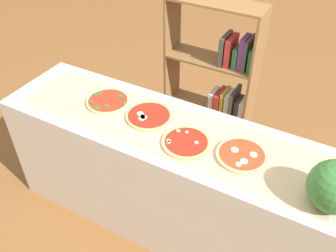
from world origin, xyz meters
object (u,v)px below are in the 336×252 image
at_px(pizza_spinach_0, 108,101).
at_px(bookshelf, 219,89).
at_px(pizza_mozzarella_3, 242,155).
at_px(watermelon, 335,187).
at_px(pizza_mushroom_2, 186,142).
at_px(pizza_mozzarella_1, 149,116).

distance_m(pizza_spinach_0, bookshelf, 1.02).
bearing_deg(bookshelf, pizza_mozzarella_3, -61.63).
xyz_separation_m(pizza_spinach_0, watermelon, (1.50, -0.19, 0.12)).
xyz_separation_m(pizza_mushroom_2, watermelon, (0.83, -0.07, 0.12)).
height_order(pizza_spinach_0, bookshelf, bookshelf).
height_order(pizza_spinach_0, pizza_mozzarella_3, pizza_mozzarella_3).
relative_size(pizza_mozzarella_3, bookshelf, 0.21).
bearing_deg(pizza_mushroom_2, pizza_mozzarella_3, 8.56).
distance_m(pizza_spinach_0, watermelon, 1.52).
height_order(watermelon, bookshelf, bookshelf).
bearing_deg(pizza_mozzarella_1, pizza_mozzarella_3, -5.46).
bearing_deg(pizza_mushroom_2, pizza_spinach_0, 169.98).
bearing_deg(watermelon, pizza_mozzarella_3, 166.66).
bearing_deg(watermelon, pizza_mushroom_2, 175.31).
relative_size(pizza_mozzarella_3, watermelon, 1.10).
bearing_deg(pizza_mozzarella_3, pizza_spinach_0, 176.14).
relative_size(pizza_spinach_0, watermelon, 1.11).
relative_size(pizza_mushroom_2, watermelon, 1.12).
height_order(pizza_mushroom_2, pizza_mozzarella_3, pizza_mozzarella_3).
xyz_separation_m(pizza_mozzarella_1, pizza_mushroom_2, (0.33, -0.11, -0.00)).
relative_size(pizza_mozzarella_1, bookshelf, 0.21).
height_order(pizza_mozzarella_1, pizza_mushroom_2, same).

